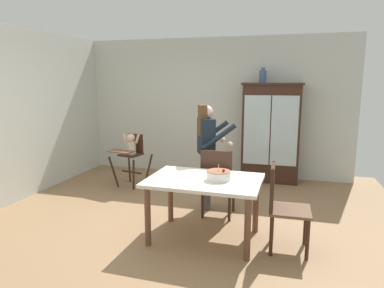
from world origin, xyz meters
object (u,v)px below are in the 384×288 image
at_px(china_cabinet, 271,133).
at_px(birthday_cake, 219,175).
at_px(dining_chair_right_end, 281,201).
at_px(adult_person, 207,144).
at_px(dining_table, 204,187).
at_px(dining_chair_far_side, 217,179).
at_px(ceramic_vase, 263,76).
at_px(high_chair_with_toddler, 131,150).

xyz_separation_m(china_cabinet, birthday_cake, (-0.45, -2.69, -0.13)).
bearing_deg(dining_chair_right_end, china_cabinet, 4.43).
relative_size(adult_person, dining_chair_right_end, 1.59).
bearing_deg(dining_chair_right_end, dining_table, 87.23).
distance_m(dining_chair_far_side, dining_chair_right_end, 1.10).
height_order(china_cabinet, ceramic_vase, ceramic_vase).
bearing_deg(china_cabinet, dining_chair_far_side, -106.50).
xyz_separation_m(dining_table, birthday_cake, (0.17, -0.00, 0.16)).
bearing_deg(ceramic_vase, birthday_cake, -95.70).
bearing_deg(china_cabinet, high_chair_with_toddler, -157.63).
bearing_deg(dining_chair_far_side, adult_person, -54.48).
distance_m(adult_person, dining_chair_right_end, 1.54).
distance_m(china_cabinet, adult_person, 1.89).
bearing_deg(dining_chair_far_side, dining_chair_right_end, 140.31).
xyz_separation_m(ceramic_vase, birthday_cake, (-0.27, -2.70, -1.16)).
height_order(dining_table, dining_chair_far_side, dining_chair_far_side).
xyz_separation_m(birthday_cake, dining_chair_far_side, (-0.15, 0.68, -0.24)).
bearing_deg(dining_chair_far_side, birthday_cake, 102.06).
height_order(ceramic_vase, dining_chair_far_side, ceramic_vase).
distance_m(high_chair_with_toddler, dining_chair_right_end, 3.16).
relative_size(birthday_cake, dining_chair_far_side, 0.29).
bearing_deg(high_chair_with_toddler, adult_person, -12.34).
height_order(dining_chair_far_side, dining_chair_right_end, same).
bearing_deg(birthday_cake, high_chair_with_toddler, 138.33).
height_order(birthday_cake, dining_chair_far_side, dining_chair_far_side).
relative_size(high_chair_with_toddler, adult_person, 0.62).
height_order(china_cabinet, high_chair_with_toddler, china_cabinet).
xyz_separation_m(high_chair_with_toddler, adult_person, (1.55, -0.72, 0.31)).
bearing_deg(high_chair_with_toddler, ceramic_vase, 36.66).
bearing_deg(high_chair_with_toddler, china_cabinet, 34.94).
bearing_deg(china_cabinet, dining_chair_right_end, -84.66).
distance_m(adult_person, birthday_cake, 1.08).
bearing_deg(china_cabinet, adult_person, -115.92).
bearing_deg(ceramic_vase, adult_person, -110.72).
height_order(adult_person, dining_chair_far_side, adult_person).
relative_size(ceramic_vase, adult_person, 0.18).
xyz_separation_m(dining_table, dining_chair_right_end, (0.87, -0.03, -0.08)).
xyz_separation_m(adult_person, birthday_cake, (0.37, -0.99, -0.17)).
relative_size(china_cabinet, dining_chair_far_side, 1.91).
height_order(high_chair_with_toddler, dining_table, high_chair_with_toddler).
bearing_deg(adult_person, dining_chair_far_side, -169.22).
relative_size(adult_person, birthday_cake, 5.47).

